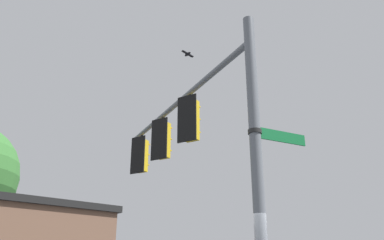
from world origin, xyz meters
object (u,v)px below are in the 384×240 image
object	(u,v)px
street_name_sign	(271,135)
traffic_light_nearest_pole	(191,120)
bird_flying	(188,54)
traffic_light_mid_outer	(141,156)
traffic_light_mid_inner	(163,140)

from	to	relation	value
street_name_sign	traffic_light_nearest_pole	bearing A→B (deg)	155.61
bird_flying	traffic_light_mid_outer	bearing A→B (deg)	160.66
traffic_light_nearest_pole	traffic_light_mid_inner	size ratio (longest dim) A/B	1.00
traffic_light_mid_inner	street_name_sign	xyz separation A→B (m)	(4.01, -2.08, -1.17)
bird_flying	traffic_light_nearest_pole	bearing A→B (deg)	-54.33
street_name_sign	bird_flying	distance (m)	5.57
bird_flying	traffic_light_mid_inner	bearing A→B (deg)	-167.18
traffic_light_mid_outer	street_name_sign	distance (m)	6.43
street_name_sign	bird_flying	xyz separation A→B (m)	(-3.29, 2.25, 3.89)
traffic_light_nearest_pole	traffic_light_mid_inner	distance (m)	1.80
traffic_light_nearest_pole	street_name_sign	size ratio (longest dim) A/B	1.14
traffic_light_nearest_pole	street_name_sign	distance (m)	2.97
traffic_light_nearest_pole	traffic_light_mid_outer	size ratio (longest dim) A/B	1.00
traffic_light_nearest_pole	street_name_sign	bearing A→B (deg)	-24.39
traffic_light_mid_inner	bird_flying	bearing A→B (deg)	12.82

